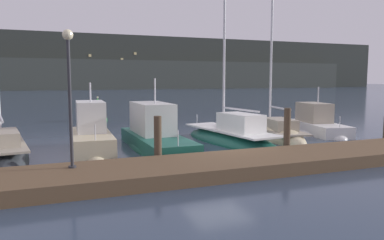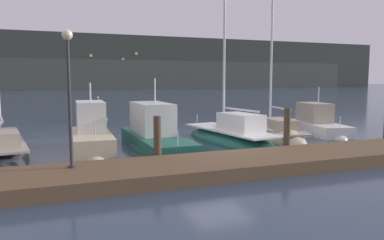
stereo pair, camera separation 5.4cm
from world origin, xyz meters
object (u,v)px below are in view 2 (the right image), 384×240
at_px(motorboat_berth_6, 317,128).
at_px(dock_lamppost, 69,77).
at_px(motorboat_berth_2, 92,144).
at_px(motorboat_berth_3, 155,140).
at_px(sailboat_berth_4, 231,139).
at_px(sailboat_berth_5, 274,136).
at_px(channel_buoy, 98,112).
at_px(sailboat_berth_1, 2,155).

height_order(motorboat_berth_6, dock_lamppost, dock_lamppost).
distance_m(motorboat_berth_2, motorboat_berth_6, 12.98).
height_order(motorboat_berth_2, dock_lamppost, dock_lamppost).
distance_m(motorboat_berth_2, motorboat_berth_3, 2.83).
distance_m(sailboat_berth_4, sailboat_berth_5, 3.11).
bearing_deg(channel_buoy, motorboat_berth_3, -85.75).
bearing_deg(motorboat_berth_3, sailboat_berth_5, 6.86).
xyz_separation_m(sailboat_berth_5, channel_buoy, (-7.86, 12.00, 0.58)).
xyz_separation_m(sailboat_berth_1, sailboat_berth_5, (13.24, 0.70, -0.02)).
relative_size(sailboat_berth_4, channel_buoy, 5.54).
height_order(motorboat_berth_3, motorboat_berth_6, motorboat_berth_3).
height_order(motorboat_berth_3, sailboat_berth_5, sailboat_berth_5).
height_order(motorboat_berth_6, channel_buoy, motorboat_berth_6).
bearing_deg(motorboat_berth_3, dock_lamppost, -130.78).
bearing_deg(sailboat_berth_4, sailboat_berth_5, 14.46).
xyz_separation_m(channel_buoy, dock_lamppost, (-2.96, -17.37, 2.55)).
xyz_separation_m(sailboat_berth_4, dock_lamppost, (-7.82, -4.60, 3.05)).
distance_m(sailboat_berth_1, sailboat_berth_5, 13.26).
bearing_deg(sailboat_berth_4, dock_lamppost, -149.54).
xyz_separation_m(sailboat_berth_1, motorboat_berth_2, (3.51, -0.07, 0.27)).
xyz_separation_m(sailboat_berth_5, dock_lamppost, (-10.83, -5.37, 3.14)).
bearing_deg(motorboat_berth_6, sailboat_berth_5, -174.07).
relative_size(sailboat_berth_4, dock_lamppost, 2.45).
relative_size(motorboat_berth_2, dock_lamppost, 1.24).
relative_size(motorboat_berth_2, motorboat_berth_3, 0.73).
bearing_deg(motorboat_berth_6, channel_buoy, 133.47).
bearing_deg(motorboat_berth_6, motorboat_berth_2, -175.16).
bearing_deg(sailboat_berth_5, motorboat_berth_3, -173.14).
bearing_deg(dock_lamppost, motorboat_berth_2, 76.69).
distance_m(sailboat_berth_1, motorboat_berth_6, 16.47).
xyz_separation_m(motorboat_berth_2, motorboat_berth_3, (2.83, -0.07, -0.01)).
bearing_deg(motorboat_berth_3, sailboat_berth_1, 178.78).
xyz_separation_m(sailboat_berth_1, motorboat_berth_3, (6.33, -0.14, 0.26)).
bearing_deg(channel_buoy, sailboat_berth_4, -69.20).
height_order(sailboat_berth_1, motorboat_berth_2, sailboat_berth_1).
bearing_deg(motorboat_berth_2, dock_lamppost, -103.31).
height_order(motorboat_berth_2, sailboat_berth_5, sailboat_berth_5).
bearing_deg(sailboat_berth_4, motorboat_berth_3, -179.20).
distance_m(sailboat_berth_1, motorboat_berth_3, 6.34).
bearing_deg(sailboat_berth_4, motorboat_berth_6, 10.13).
bearing_deg(channel_buoy, motorboat_berth_6, -46.53).
bearing_deg(motorboat_berth_6, sailboat_berth_4, -169.87).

